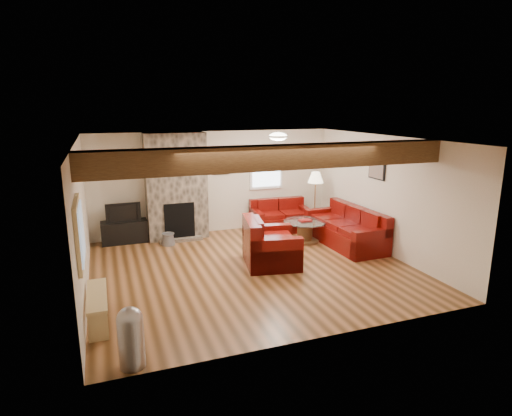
{
  "coord_description": "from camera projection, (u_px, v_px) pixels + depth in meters",
  "views": [
    {
      "loc": [
        -2.62,
        -7.41,
        3.09
      ],
      "look_at": [
        0.23,
        0.4,
        1.1
      ],
      "focal_mm": 30.0,
      "sensor_mm": 36.0,
      "label": 1
    }
  ],
  "objects": [
    {
      "name": "coal_bucket",
      "position": [
        168.0,
        239.0,
        9.72
      ],
      "size": [
        0.3,
        0.3,
        0.28
      ],
      "primitive_type": null,
      "color": "gray",
      "rests_on": "floor"
    },
    {
      "name": "back_window",
      "position": [
        266.0,
        168.0,
        10.92
      ],
      "size": [
        0.9,
        0.08,
        1.1
      ],
      "primitive_type": null,
      "color": "white",
      "rests_on": "room"
    },
    {
      "name": "pine_bench",
      "position": [
        98.0,
        308.0,
        6.22
      ],
      "size": [
        0.28,
        1.18,
        0.44
      ],
      "primitive_type": null,
      "color": "tan",
      "rests_on": "floor"
    },
    {
      "name": "artwork_right",
      "position": [
        377.0,
        170.0,
        9.21
      ],
      "size": [
        0.06,
        0.55,
        0.42
      ],
      "primitive_type": null,
      "color": "black",
      "rests_on": "room"
    },
    {
      "name": "ceiling_dome",
      "position": [
        278.0,
        138.0,
        8.91
      ],
      "size": [
        0.4,
        0.4,
        0.18
      ],
      "primitive_type": null,
      "color": "white",
      "rests_on": "room"
    },
    {
      "name": "loveseat",
      "position": [
        281.0,
        215.0,
        10.83
      ],
      "size": [
        1.5,
        0.91,
        0.77
      ],
      "primitive_type": null,
      "rotation": [
        0.0,
        0.0,
        -0.06
      ],
      "color": "#450504",
      "rests_on": "floor"
    },
    {
      "name": "artwork_back",
      "position": [
        221.0,
        164.0,
        10.49
      ],
      "size": [
        0.42,
        0.06,
        0.52
      ],
      "primitive_type": null,
      "color": "black",
      "rests_on": "room"
    },
    {
      "name": "hatch_window",
      "position": [
        80.0,
        233.0,
        5.66
      ],
      "size": [
        0.08,
        1.0,
        0.9
      ],
      "primitive_type": null,
      "color": "tan",
      "rests_on": "room"
    },
    {
      "name": "chimney_breast",
      "position": [
        176.0,
        188.0,
        10.02
      ],
      "size": [
        1.4,
        0.67,
        2.5
      ],
      "color": "#38332B",
      "rests_on": "floor"
    },
    {
      "name": "coffee_table",
      "position": [
        305.0,
        231.0,
        9.96
      ],
      "size": [
        1.0,
        1.0,
        0.52
      ],
      "color": "#4E2D19",
      "rests_on": "floor"
    },
    {
      "name": "television",
      "position": [
        123.0,
        212.0,
        9.76
      ],
      "size": [
        0.77,
        0.1,
        0.44
      ],
      "primitive_type": "imported",
      "color": "black",
      "rests_on": "tv_cabinet"
    },
    {
      "name": "sofa_three",
      "position": [
        345.0,
        226.0,
        9.71
      ],
      "size": [
        0.99,
        2.23,
        0.85
      ],
      "primitive_type": null,
      "rotation": [
        0.0,
        0.0,
        -1.54
      ],
      "color": "#450504",
      "rests_on": "floor"
    },
    {
      "name": "floor_lamp",
      "position": [
        316.0,
        181.0,
        10.6
      ],
      "size": [
        0.39,
        0.39,
        1.5
      ],
      "color": "tan",
      "rests_on": "floor"
    },
    {
      "name": "oak_beam",
      "position": [
        279.0,
        157.0,
        6.68
      ],
      "size": [
        6.0,
        0.36,
        0.38
      ],
      "primitive_type": "cube",
      "color": "#372010",
      "rests_on": "room"
    },
    {
      "name": "room",
      "position": [
        252.0,
        206.0,
        8.07
      ],
      "size": [
        8.0,
        8.0,
        8.0
      ],
      "color": "#543316",
      "rests_on": "ground"
    },
    {
      "name": "armchair_red",
      "position": [
        271.0,
        242.0,
        8.48
      ],
      "size": [
        1.21,
        1.32,
        0.93
      ],
      "primitive_type": null,
      "rotation": [
        0.0,
        0.0,
        1.38
      ],
      "color": "#450504",
      "rests_on": "floor"
    },
    {
      "name": "pedal_bin",
      "position": [
        131.0,
        337.0,
        5.12
      ],
      "size": [
        0.36,
        0.36,
        0.78
      ],
      "primitive_type": null,
      "rotation": [
        0.0,
        0.0,
        0.16
      ],
      "color": "#9F9FA4",
      "rests_on": "floor"
    },
    {
      "name": "tv_cabinet",
      "position": [
        125.0,
        232.0,
        9.87
      ],
      "size": [
        1.03,
        0.41,
        0.51
      ],
      "primitive_type": "cube",
      "color": "black",
      "rests_on": "floor"
    }
  ]
}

